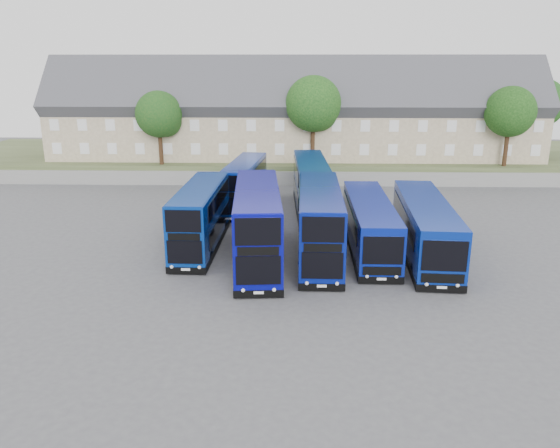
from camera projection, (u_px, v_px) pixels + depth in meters
The scene contains 15 objects.
ground at pixel (292, 270), 34.19m from camera, with size 120.00×120.00×0.00m, color #4D4D52.
retaining_wall at pixel (293, 178), 56.95m from camera, with size 70.00×0.40×1.50m, color slate.
earth_bank at pixel (294, 159), 66.45m from camera, with size 80.00×20.00×2.00m, color #44512D.
terrace_row at pixel (294, 116), 61.01m from camera, with size 54.00×10.40×11.20m.
dd_front_left at pixel (201, 218), 37.75m from camera, with size 2.71×10.84×4.28m.
dd_front_mid at pixel (258, 226), 35.02m from camera, with size 3.64×12.32×4.83m.
dd_front_right at pixel (320, 225), 35.68m from camera, with size 2.83×11.66×4.62m.
dd_rear_left at pixel (245, 185), 48.10m from camera, with size 3.39×10.46×4.09m.
dd_rear_right at pixel (311, 187), 46.86m from camera, with size 3.03×11.28×4.44m.
coach_east_a at pixel (369, 226), 37.35m from camera, with size 2.79×12.73×3.47m.
coach_east_b at pixel (425, 229), 36.44m from camera, with size 3.69×13.51×3.65m.
tree_west at pixel (160, 116), 56.54m from camera, with size 4.80×4.80×7.65m.
tree_mid at pixel (315, 106), 56.32m from camera, with size 5.76×5.76×9.18m.
tree_east at pixel (511, 114), 55.52m from camera, with size 5.12×5.12×8.16m.
tree_far at pixel (541, 105), 61.97m from camera, with size 5.44×5.44×8.67m.
Camera 1 is at (0.10, -31.93, 12.58)m, focal length 35.00 mm.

